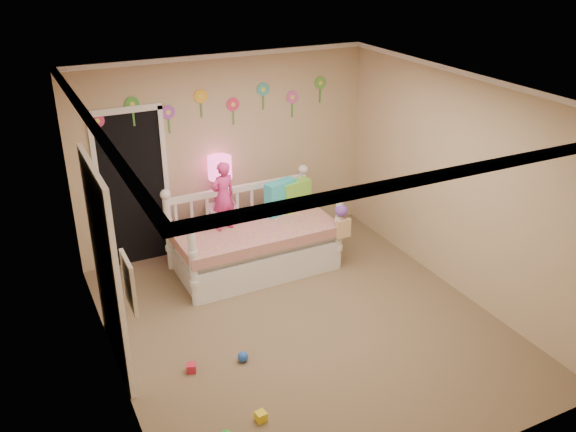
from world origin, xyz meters
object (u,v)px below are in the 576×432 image
daybed (254,229)px  nightstand (223,227)px  table_lamp (220,174)px  child (223,196)px

daybed → nightstand: size_ratio=3.15×
nightstand → table_lamp: bearing=-88.0°
nightstand → child: bearing=-101.8°
child → table_lamp: (0.19, 0.61, 0.05)m
child → table_lamp: size_ratio=1.28×
table_lamp → child: bearing=-107.4°
child → nightstand: (0.19, 0.61, -0.73)m
daybed → child: size_ratio=2.32×
daybed → child: bearing=170.1°
child → daybed: bearing=159.0°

